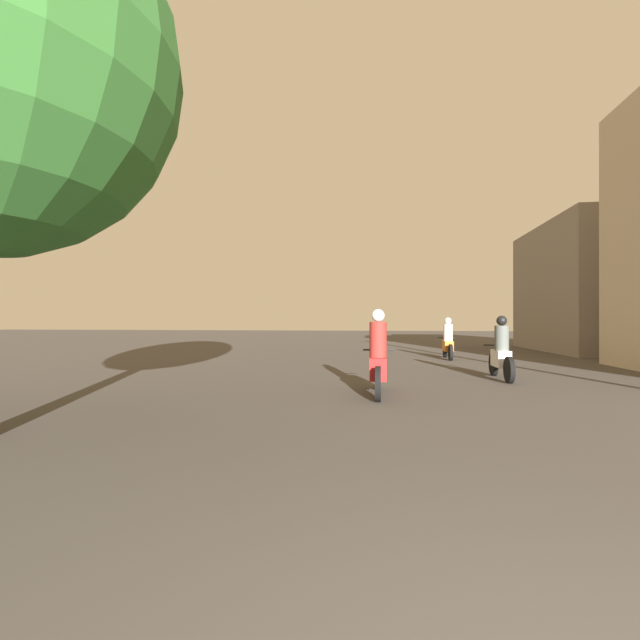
# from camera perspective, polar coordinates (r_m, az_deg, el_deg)

# --- Properties ---
(motorcycle_red) EXTENTS (0.60, 1.94, 1.62)m
(motorcycle_red) POSITION_cam_1_polar(r_m,az_deg,el_deg) (8.15, 7.76, -5.45)
(motorcycle_red) COLOR black
(motorcycle_red) RESTS_ON ground_plane
(motorcycle_white) EXTENTS (0.60, 1.94, 1.53)m
(motorcycle_white) POSITION_cam_1_polar(r_m,az_deg,el_deg) (11.12, 23.00, -4.13)
(motorcycle_white) COLOR black
(motorcycle_white) RESTS_ON ground_plane
(motorcycle_orange) EXTENTS (0.60, 1.88, 1.52)m
(motorcycle_orange) POSITION_cam_1_polar(r_m,az_deg,el_deg) (16.38, 16.67, -2.87)
(motorcycle_orange) COLOR black
(motorcycle_orange) RESTS_ON ground_plane
(building_right_far) EXTENTS (5.99, 7.96, 5.85)m
(building_right_far) POSITION_cam_1_polar(r_m,az_deg,el_deg) (23.63, 34.10, 3.61)
(building_right_far) COLOR gray
(building_right_far) RESTS_ON ground_plane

